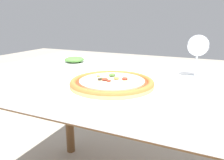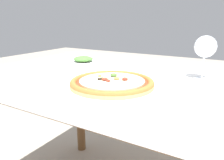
{
  "view_description": "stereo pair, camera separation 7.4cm",
  "coord_description": "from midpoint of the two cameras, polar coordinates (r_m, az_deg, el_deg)",
  "views": [
    {
      "loc": [
        0.24,
        -0.83,
        0.95
      ],
      "look_at": [
        -0.06,
        -0.19,
        0.75
      ],
      "focal_mm": 35.0,
      "sensor_mm": 36.0,
      "label": 1
    },
    {
      "loc": [
        0.3,
        -0.8,
        0.95
      ],
      "look_at": [
        -0.06,
        -0.19,
        0.75
      ],
      "focal_mm": 35.0,
      "sensor_mm": 36.0,
      "label": 2
    }
  ],
  "objects": [
    {
      "name": "dining_table",
      "position": [
        0.91,
        5.94,
        -4.32
      ],
      "size": [
        1.5,
        0.91,
        0.72
      ],
      "color": "brown",
      "rests_on": "ground_plane"
    },
    {
      "name": "fork",
      "position": [
        1.02,
        -28.49,
        0.81
      ],
      "size": [
        0.06,
        0.17,
        0.0
      ],
      "color": "silver",
      "rests_on": "dining_table"
    },
    {
      "name": "pizza_plate",
      "position": [
        0.74,
        -2.85,
        -1.01
      ],
      "size": [
        0.32,
        0.32,
        0.04
      ],
      "color": "white",
      "rests_on": "dining_table"
    },
    {
      "name": "wine_glass_far_left",
      "position": [
        0.92,
        19.44,
        8.23
      ],
      "size": [
        0.08,
        0.08,
        0.17
      ],
      "color": "silver",
      "rests_on": "dining_table"
    },
    {
      "name": "side_plate",
      "position": [
        1.18,
        -11.59,
        4.8
      ],
      "size": [
        0.18,
        0.18,
        0.04
      ],
      "color": "white",
      "rests_on": "dining_table"
    },
    {
      "name": "napkin_folded",
      "position": [
        0.64,
        17.94,
        -5.56
      ],
      "size": [
        0.15,
        0.11,
        0.01
      ],
      "color": "silver",
      "rests_on": "dining_table"
    }
  ]
}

